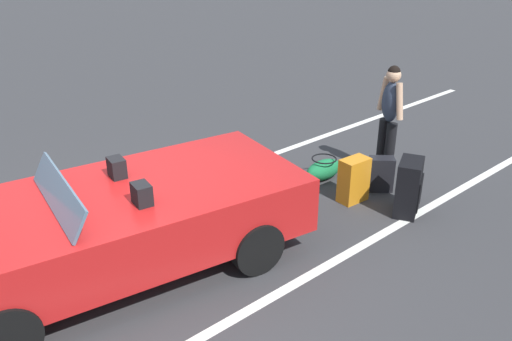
% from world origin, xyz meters
% --- Properties ---
extents(ground_plane, '(80.00, 80.00, 0.00)m').
position_xyz_m(ground_plane, '(0.00, 0.00, 0.00)').
color(ground_plane, '#333335').
extents(lot_line_near, '(18.00, 0.12, 0.01)m').
position_xyz_m(lot_line_near, '(0.00, -1.24, 0.00)').
color(lot_line_near, silver).
rests_on(lot_line_near, ground_plane).
extents(lot_line_mid, '(18.00, 0.12, 0.01)m').
position_xyz_m(lot_line_mid, '(0.00, 1.46, 0.00)').
color(lot_line_mid, silver).
rests_on(lot_line_mid, ground_plane).
extents(convertible_car, '(4.36, 2.38, 1.24)m').
position_xyz_m(convertible_car, '(0.21, -0.03, 0.59)').
color(convertible_car, red).
rests_on(convertible_car, ground_plane).
extents(suitcase_large_black, '(0.55, 0.47, 0.74)m').
position_xyz_m(suitcase_large_black, '(-3.47, 1.33, 0.37)').
color(suitcase_large_black, black).
rests_on(suitcase_large_black, ground_plane).
extents(suitcase_medium_bright, '(0.41, 0.27, 0.62)m').
position_xyz_m(suitcase_medium_bright, '(-3.20, 0.65, 0.31)').
color(suitcase_medium_bright, orange).
rests_on(suitcase_medium_bright, ground_plane).
extents(suitcase_small_carryon, '(0.38, 0.38, 0.50)m').
position_xyz_m(suitcase_small_carryon, '(-3.74, 0.70, 0.25)').
color(suitcase_small_carryon, black).
rests_on(suitcase_small_carryon, ground_plane).
extents(duffel_bag, '(0.65, 0.39, 0.34)m').
position_xyz_m(duffel_bag, '(-3.40, -0.07, 0.16)').
color(duffel_bag, '#19723F').
rests_on(duffel_bag, ground_plane).
extents(traveler_person, '(0.32, 0.60, 1.65)m').
position_xyz_m(traveler_person, '(-4.27, 0.37, 0.93)').
color(traveler_person, black).
rests_on(traveler_person, ground_plane).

